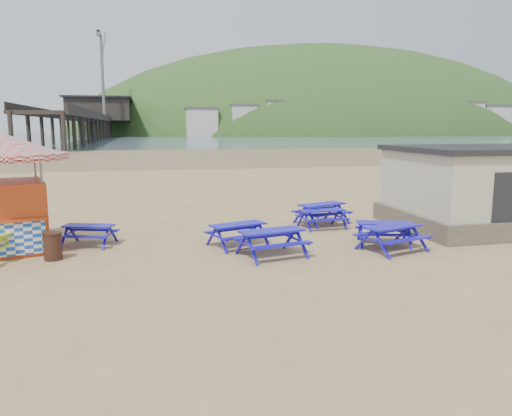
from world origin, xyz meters
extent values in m
plane|color=tan|center=(0.00, 0.00, 0.00)|extent=(400.00, 400.00, 0.00)
plane|color=olive|center=(0.00, 55.00, 0.00)|extent=(400.00, 400.00, 0.00)
plane|color=#4C5F6D|center=(0.00, 170.00, 0.01)|extent=(400.00, 400.00, 0.00)
cube|color=#1F0BB5|center=(-4.63, 1.23, 0.66)|extent=(1.74, 1.11, 0.05)
cube|color=#1F0BB5|center=(-4.46, 1.74, 0.41)|extent=(1.61, 0.72, 0.05)
cube|color=#1F0BB5|center=(-4.80, 0.71, 0.41)|extent=(1.61, 0.72, 0.05)
cube|color=#1F0BB5|center=(3.92, 2.21, 0.70)|extent=(1.76, 0.80, 0.05)
cube|color=#1F0BB5|center=(3.88, 2.78, 0.43)|extent=(1.73, 0.37, 0.05)
cube|color=#1F0BB5|center=(3.97, 1.64, 0.43)|extent=(1.73, 0.37, 0.05)
cube|color=#1F0BB5|center=(4.22, 3.06, 0.79)|extent=(2.09, 1.40, 0.05)
cube|color=#1F0BB5|center=(3.98, 3.67, 0.49)|extent=(1.91, 0.95, 0.05)
cube|color=#1F0BB5|center=(4.45, 2.46, 0.49)|extent=(1.91, 0.95, 0.05)
cube|color=#1F0BB5|center=(0.93, -1.52, 0.79)|extent=(2.06, 1.17, 0.05)
cube|color=#1F0BB5|center=(0.79, -0.88, 0.49)|extent=(1.96, 0.70, 0.05)
cube|color=#1F0BB5|center=(1.08, -2.15, 0.49)|extent=(1.96, 0.70, 0.05)
cube|color=#1F0BB5|center=(4.99, -0.83, 0.72)|extent=(1.91, 1.23, 0.05)
cube|color=#1F0BB5|center=(5.19, -0.27, 0.45)|extent=(1.77, 0.81, 0.05)
cube|color=#1F0BB5|center=(4.80, -1.39, 0.45)|extent=(1.77, 0.81, 0.05)
cube|color=#1F0BB5|center=(4.84, -1.68, 0.78)|extent=(2.07, 1.32, 0.05)
cube|color=#1F0BB5|center=(4.63, -1.07, 0.48)|extent=(1.92, 0.87, 0.05)
cube|color=#1F0BB5|center=(5.04, -2.29, 0.48)|extent=(1.92, 0.87, 0.05)
cube|color=#B83C15|center=(-7.14, 0.95, 1.11)|extent=(2.99, 2.99, 2.22)
cube|color=#B83C15|center=(-6.81, -0.28, 1.16)|extent=(2.38, 0.75, 0.09)
cube|color=#194CB2|center=(-6.82, -0.24, 0.61)|extent=(2.15, 0.62, 1.00)
cylinder|color=#391D15|center=(-5.48, -0.48, 0.40)|extent=(0.53, 0.53, 0.80)
cylinder|color=#391D15|center=(-5.48, -0.48, 0.81)|extent=(0.57, 0.57, 0.04)
cube|color=#665B4C|center=(10.50, 1.00, 0.35)|extent=(7.40, 5.40, 0.70)
cube|color=#B9B69C|center=(10.50, 1.00, 1.85)|extent=(7.00, 5.00, 2.30)
cube|color=black|center=(10.50, 1.00, 3.05)|extent=(7.30, 5.30, 0.20)
cube|color=black|center=(9.00, -1.52, 1.40)|extent=(0.90, 0.06, 2.00)
cube|color=black|center=(-18.00, 175.00, 6.00)|extent=(9.00, 220.00, 0.60)
cube|color=black|center=(-18.00, 186.00, 10.00)|extent=(22.00, 30.00, 8.00)
cube|color=black|center=(-18.00, 186.00, 14.30)|extent=(24.00, 32.00, 0.60)
cylinder|color=slate|center=(-15.00, 164.00, 20.00)|extent=(1.00, 1.00, 28.00)
cube|color=slate|center=(-15.00, 178.00, 33.00)|extent=(0.60, 25.63, 12.38)
ellipsoid|color=#2D4C1E|center=(90.00, 230.00, -10.00)|extent=(264.00, 144.00, 108.00)
cube|color=#1F0BB5|center=(0.17, -0.04, 0.74)|extent=(1.95, 1.25, 0.05)
cube|color=#1F0BB5|center=(-0.02, 0.53, 0.45)|extent=(1.80, 0.82, 0.05)
cube|color=#1F0BB5|center=(0.37, -0.61, 0.45)|extent=(1.80, 0.82, 0.05)
camera|label=1|loc=(-2.79, -15.79, 3.91)|focal=35.00mm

